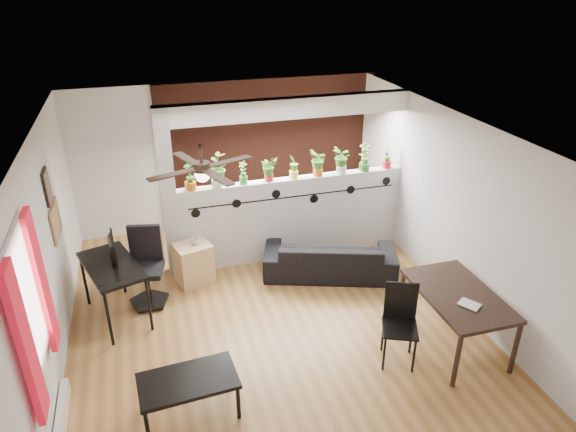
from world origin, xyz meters
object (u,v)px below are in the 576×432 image
at_px(potted_plant_3, 269,168).
at_px(computer_desk, 112,269).
at_px(potted_plant_7, 365,156).
at_px(cup, 195,241).
at_px(potted_plant_6, 342,159).
at_px(office_chair, 147,271).
at_px(potted_plant_0, 190,174).
at_px(potted_plant_2, 243,172).
at_px(potted_plant_4, 294,166).
at_px(sofa, 330,258).
at_px(potted_plant_8, 387,155).
at_px(potted_plant_5, 318,162).
at_px(cube_shelf, 194,263).
at_px(dining_table, 458,299).
at_px(ceiling_fan, 202,170).
at_px(coffee_table, 188,383).
at_px(folding_chair, 400,316).
at_px(potted_plant_1, 217,170).

bearing_deg(potted_plant_3, computer_desk, -158.30).
relative_size(potted_plant_7, cup, 4.08).
xyz_separation_m(potted_plant_6, office_chair, (-3.13, -0.69, -1.09)).
xyz_separation_m(potted_plant_0, potted_plant_2, (0.79, 0.00, -0.05)).
distance_m(potted_plant_4, sofa, 1.52).
xyz_separation_m(potted_plant_4, potted_plant_6, (0.79, -0.00, 0.03)).
bearing_deg(potted_plant_8, potted_plant_5, 180.00).
height_order(cube_shelf, dining_table, dining_table).
bearing_deg(potted_plant_0, potted_plant_3, 0.00).
xyz_separation_m(ceiling_fan, coffee_table, (-0.44, -1.12, -1.89)).
height_order(potted_plant_3, folding_chair, potted_plant_3).
relative_size(potted_plant_4, coffee_table, 0.37).
height_order(potted_plant_4, folding_chair, potted_plant_4).
height_order(potted_plant_1, coffee_table, potted_plant_1).
xyz_separation_m(potted_plant_4, potted_plant_8, (1.58, -0.00, 0.01)).
distance_m(potted_plant_2, folding_chair, 3.15).
height_order(potted_plant_0, dining_table, potted_plant_0).
bearing_deg(potted_plant_5, coffee_table, -129.84).
xyz_separation_m(potted_plant_5, potted_plant_7, (0.79, 0.00, 0.02)).
bearing_deg(folding_chair, ceiling_fan, 155.98).
xyz_separation_m(dining_table, folding_chair, (-0.77, -0.01, -0.09)).
bearing_deg(computer_desk, potted_plant_8, 12.25).
bearing_deg(computer_desk, potted_plant_6, 14.86).
bearing_deg(potted_plant_6, potted_plant_1, 180.00).
bearing_deg(potted_plant_1, dining_table, -48.19).
relative_size(potted_plant_6, potted_plant_8, 1.10).
bearing_deg(potted_plant_0, potted_plant_7, 0.00).
bearing_deg(potted_plant_6, potted_plant_2, 180.00).
bearing_deg(sofa, coffee_table, 61.54).
distance_m(potted_plant_5, cup, 2.24).
bearing_deg(potted_plant_6, dining_table, -80.47).
distance_m(potted_plant_8, coffee_table, 4.79).
relative_size(potted_plant_4, potted_plant_7, 0.85).
bearing_deg(office_chair, potted_plant_6, 12.49).
bearing_deg(ceiling_fan, potted_plant_4, 48.37).
distance_m(potted_plant_6, cup, 2.60).
height_order(potted_plant_4, computer_desk, potted_plant_4).
xyz_separation_m(ceiling_fan, potted_plant_5, (1.99, 1.80, -0.74)).
xyz_separation_m(cube_shelf, dining_table, (2.91, -2.38, 0.37)).
bearing_deg(coffee_table, potted_plant_3, 60.59).
xyz_separation_m(potted_plant_2, cube_shelf, (-0.88, -0.34, -1.23)).
relative_size(potted_plant_6, folding_chair, 0.44).
distance_m(potted_plant_2, cube_shelf, 1.55).
height_order(potted_plant_1, potted_plant_5, potted_plant_1).
height_order(potted_plant_3, potted_plant_6, potted_plant_6).
bearing_deg(office_chair, potted_plant_1, 30.93).
relative_size(potted_plant_2, potted_plant_3, 0.91).
relative_size(potted_plant_4, cup, 3.45).
distance_m(potted_plant_1, potted_plant_3, 0.79).
bearing_deg(cup, dining_table, -39.71).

